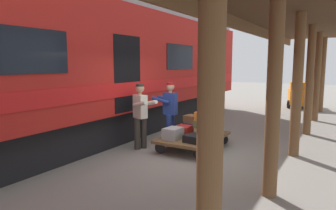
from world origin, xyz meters
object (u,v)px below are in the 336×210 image
suitcase_brown_leather (192,119)px  porter_in_overalls (170,111)px  suitcase_black_hardshell (195,138)px  porter_by_door (141,114)px  suitcase_navy_fabric (192,127)px  luggage_cart (193,138)px  baggage_tug (300,95)px  suitcase_olive_duffel (204,124)px  suitcase_orange_carryall (204,116)px  suitcase_tan_vintage (204,132)px  suitcase_yellow_case (211,110)px  suitcase_slate_roller (212,128)px  suitcase_red_plastic (183,130)px  train_car (86,69)px  suitcase_gray_aluminum (173,133)px  suitcase_burgundy_valise (211,119)px

suitcase_brown_leather → porter_in_overalls: bearing=39.6°
suitcase_black_hardshell → porter_by_door: porter_by_door is taller
suitcase_navy_fabric → luggage_cart: bearing=118.6°
baggage_tug → suitcase_olive_duffel: bearing=83.5°
suitcase_navy_fabric → suitcase_black_hardshell: 1.27m
suitcase_orange_carryall → suitcase_black_hardshell: bearing=92.6°
suitcase_orange_carryall → suitcase_brown_leather: bearing=-43.1°
suitcase_tan_vintage → suitcase_yellow_case: 0.74m
suitcase_slate_roller → porter_by_door: (1.47, 1.29, 0.45)m
suitcase_yellow_case → porter_in_overalls: bearing=18.4°
suitcase_brown_leather → porter_in_overalls: porter_in_overalls is taller
suitcase_olive_duffel → suitcase_red_plastic: bearing=0.4°
suitcase_yellow_case → suitcase_slate_roller: bearing=-125.5°
suitcase_tan_vintage → suitcase_brown_leather: (0.62, -0.57, 0.21)m
train_car → suitcase_olive_duffel: size_ratio=33.07×
suitcase_brown_leather → porter_in_overalls: 0.69m
porter_by_door → suitcase_gray_aluminum: bearing=-168.6°
suitcase_gray_aluminum → suitcase_tan_vintage: 0.82m
suitcase_red_plastic → suitcase_black_hardshell: size_ratio=1.11×
suitcase_slate_roller → luggage_cart: bearing=61.4°
suitcase_navy_fabric → porter_by_door: size_ratio=0.30×
luggage_cart → porter_in_overalls: 1.05m
baggage_tug → suitcase_tan_vintage: bearing=83.6°
suitcase_burgundy_valise → porter_in_overalls: (1.09, 0.37, 0.19)m
suitcase_navy_fabric → porter_by_door: (0.87, 1.29, 0.47)m
suitcase_olive_duffel → suitcase_tan_vintage: bearing=170.4°
suitcase_black_hardshell → suitcase_burgundy_valise: suitcase_burgundy_valise is taller
luggage_cart → suitcase_red_plastic: suitcase_red_plastic is taller
suitcase_navy_fabric → suitcase_olive_duffel: suitcase_olive_duffel is taller
suitcase_brown_leather → suitcase_burgundy_valise: suitcase_burgundy_valise is taller
suitcase_olive_duffel → suitcase_brown_leather: 0.82m
train_car → suitcase_olive_duffel: 3.73m
suitcase_burgundy_valise → baggage_tug: baggage_tug is taller
train_car → porter_in_overalls: train_car is taller
train_car → suitcase_slate_roller: train_car is taller
suitcase_brown_leather → suitcase_olive_duffel: bearing=136.8°
porter_by_door → baggage_tug: (-2.55, -10.34, -0.30)m
suitcase_red_plastic → porter_in_overalls: size_ratio=0.30×
suitcase_tan_vintage → porter_by_door: (1.47, 0.73, 0.46)m
suitcase_orange_carryall → porter_by_door: bearing=27.0°
suitcase_navy_fabric → suitcase_yellow_case: (-0.58, 0.04, 0.53)m
luggage_cart → suitcase_brown_leather: suitcase_brown_leather is taller
suitcase_tan_vintage → porter_by_door: size_ratio=0.27×
suitcase_red_plastic → porter_by_door: 1.23m
suitcase_black_hardshell → porter_in_overalls: porter_in_overalls is taller
suitcase_slate_roller → suitcase_yellow_case: suitcase_yellow_case is taller
porter_by_door → suitcase_brown_leather: bearing=-123.2°
luggage_cart → suitcase_yellow_case: 0.91m
suitcase_olive_duffel → suitcase_burgundy_valise: suitcase_burgundy_valise is taller
suitcase_red_plastic → suitcase_tan_vintage: bearing=180.0°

